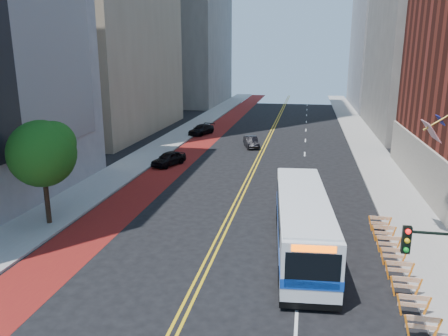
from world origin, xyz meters
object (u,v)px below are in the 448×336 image
at_px(traffic_signal, 438,271).
at_px(car_b, 251,142).
at_px(transit_bus, 302,222).
at_px(car_c, 201,130).
at_px(street_tree, 43,151).
at_px(car_a, 169,159).

distance_m(traffic_signal, car_b, 37.78).
height_order(transit_bus, car_b, transit_bus).
xyz_separation_m(traffic_signal, car_c, (-18.71, 43.10, -3.04)).
bearing_deg(street_tree, car_a, 80.30).
xyz_separation_m(traffic_signal, transit_bus, (-4.56, 8.62, -1.98)).
bearing_deg(street_tree, car_b, 69.80).
height_order(transit_bus, car_c, transit_bus).
bearing_deg(transit_bus, traffic_signal, -66.87).
distance_m(traffic_signal, transit_bus, 9.95).
bearing_deg(car_b, car_c, 120.70).
distance_m(transit_bus, car_c, 37.28).
relative_size(car_a, car_c, 0.87).
bearing_deg(car_a, car_c, 114.30).
height_order(traffic_signal, car_a, traffic_signal).
height_order(traffic_signal, transit_bus, traffic_signal).
distance_m(transit_bus, car_b, 28.17).
distance_m(street_tree, transit_bus, 16.43).
relative_size(traffic_signal, car_b, 1.30).
xyz_separation_m(street_tree, traffic_signal, (20.66, -9.55, -1.19)).
height_order(car_b, car_c, car_c).
relative_size(street_tree, car_a, 1.64).
bearing_deg(car_c, transit_bus, -49.20).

